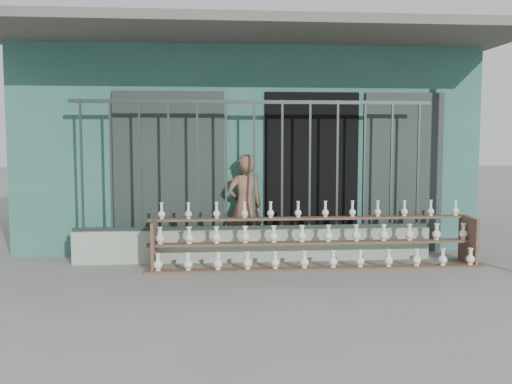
{
  "coord_description": "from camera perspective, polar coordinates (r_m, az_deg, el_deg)",
  "views": [
    {
      "loc": [
        -0.65,
        -6.6,
        1.7
      ],
      "look_at": [
        0.0,
        1.0,
        1.0
      ],
      "focal_mm": 40.0,
      "sensor_mm": 36.0,
      "label": 1
    }
  ],
  "objects": [
    {
      "name": "security_fence",
      "position": [
        7.94,
        -0.19,
        2.71
      ],
      "size": [
        5.0,
        0.04,
        1.8
      ],
      "color": "#283330",
      "rests_on": "parapet_wall"
    },
    {
      "name": "shelf_rack",
      "position": [
        7.74,
        5.93,
        -4.75
      ],
      "size": [
        4.5,
        0.68,
        0.85
      ],
      "color": "brown",
      "rests_on": "ground"
    },
    {
      "name": "workshop_building",
      "position": [
        10.85,
        -1.44,
        4.81
      ],
      "size": [
        7.4,
        6.6,
        3.21
      ],
      "color": "#2D6056",
      "rests_on": "ground"
    },
    {
      "name": "elderly_woman",
      "position": [
        8.26,
        -1.11,
        -1.39
      ],
      "size": [
        0.63,
        0.5,
        1.49
      ],
      "primitive_type": "imported",
      "rotation": [
        0.0,
        0.0,
        3.44
      ],
      "color": "brown",
      "rests_on": "ground"
    },
    {
      "name": "parapet_wall",
      "position": [
        8.06,
        -0.18,
        -5.3
      ],
      "size": [
        5.0,
        0.2,
        0.45
      ],
      "primitive_type": "cube",
      "color": "#92A58D",
      "rests_on": "ground"
    },
    {
      "name": "ground",
      "position": [
        6.85,
        0.73,
        -9.13
      ],
      "size": [
        60.0,
        60.0,
        0.0
      ],
      "primitive_type": "plane",
      "color": "slate"
    }
  ]
}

